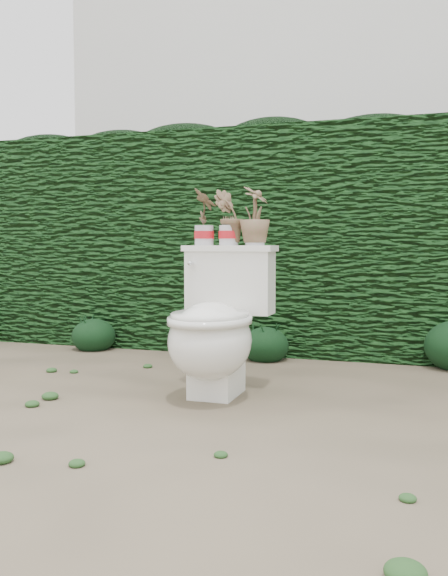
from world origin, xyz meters
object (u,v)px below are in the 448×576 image
(potted_plant_left, at_px, (204,218))
(potted_plant_center, at_px, (229,219))
(toilet, at_px, (216,328))
(potted_plant_right, at_px, (255,217))

(potted_plant_left, xyz_separation_m, potted_plant_center, (0.14, -0.00, -0.00))
(potted_plant_center, bearing_deg, potted_plant_left, -25.30)
(toilet, relative_size, potted_plant_center, 2.68)
(potted_plant_left, distance_m, potted_plant_right, 0.29)
(potted_plant_left, height_order, potted_plant_right, potted_plant_right)
(toilet, bearing_deg, potted_plant_left, 122.11)
(potted_plant_left, distance_m, potted_plant_center, 0.14)
(toilet, distance_m, potted_plant_center, 0.61)
(toilet, height_order, potted_plant_right, potted_plant_right)
(potted_plant_center, relative_size, potted_plant_right, 0.96)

